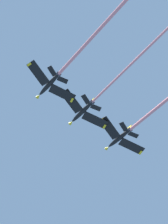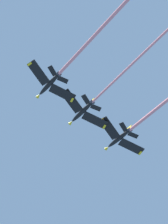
{
  "view_description": "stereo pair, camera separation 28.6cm",
  "coord_description": "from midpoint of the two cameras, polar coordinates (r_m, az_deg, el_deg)",
  "views": [
    {
      "loc": [
        -5.77,
        -8.76,
        1.65
      ],
      "look_at": [
        24.16,
        10.98,
        131.12
      ],
      "focal_mm": 61.8,
      "sensor_mm": 36.0,
      "label": 1
    },
    {
      "loc": [
        -5.93,
        -8.52,
        1.65
      ],
      "look_at": [
        24.16,
        10.98,
        131.12
      ],
      "focal_mm": 61.8,
      "sensor_mm": 36.0,
      "label": 2
    }
  ],
  "objects": [
    {
      "name": "jet_centre",
      "position": [
        129.98,
        1.93,
        2.11
      ],
      "size": [
        22.16,
        48.18,
        21.87
      ],
      "color": "black"
    },
    {
      "name": "jet_inner_left",
      "position": [
        125.22,
        -2.01,
        7.48
      ],
      "size": [
        21.61,
        48.04,
        22.09
      ],
      "color": "black"
    },
    {
      "name": "jet_inner_right",
      "position": [
        133.13,
        8.08,
        -1.61
      ],
      "size": [
        20.14,
        41.88,
        19.83
      ],
      "color": "black"
    }
  ]
}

